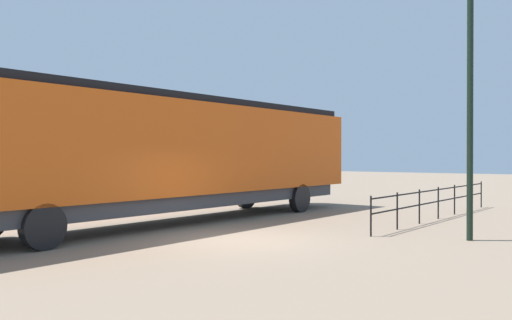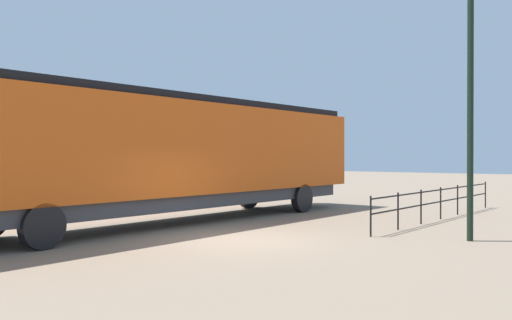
# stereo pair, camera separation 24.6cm
# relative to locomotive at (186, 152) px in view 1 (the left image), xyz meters

# --- Properties ---
(ground_plane) EXTENTS (120.00, 120.00, 0.00)m
(ground_plane) POSITION_rel_locomotive_xyz_m (4.02, -2.08, -2.32)
(ground_plane) COLOR #84705B
(locomotive) EXTENTS (3.00, 17.21, 4.13)m
(locomotive) POSITION_rel_locomotive_xyz_m (0.00, 0.00, 0.00)
(locomotive) COLOR #D15114
(locomotive) RESTS_ON ground_plane
(lamp_post) EXTENTS (0.51, 0.51, 7.41)m
(lamp_post) POSITION_rel_locomotive_xyz_m (8.82, 1.50, 2.76)
(lamp_post) COLOR black
(lamp_post) RESTS_ON ground_plane
(platform_fence) EXTENTS (0.05, 10.76, 1.11)m
(platform_fence) POSITION_rel_locomotive_xyz_m (6.47, 5.94, -1.60)
(platform_fence) COLOR black
(platform_fence) RESTS_ON ground_plane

